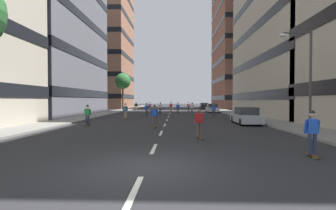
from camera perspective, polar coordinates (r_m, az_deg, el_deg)
name	(u,v)px	position (r m, az deg, el deg)	size (l,w,h in m)	color
ground_plane	(170,113)	(39.32, 0.52, -1.94)	(190.19, 190.19, 0.00)	#28282B
sidewalk_left	(116,111)	(44.65, -12.38, -1.50)	(3.22, 87.17, 0.14)	gray
sidewalk_right	(227,112)	(44.20, 13.82, -1.54)	(3.22, 87.17, 0.14)	gray
lane_markings	(170,113)	(40.62, 0.57, -1.84)	(0.16, 72.20, 0.01)	silver
building_left_mid	(37,43)	(39.99, -28.85, 12.92)	(14.74, 19.71, 20.59)	slate
building_left_far	(101,40)	(67.67, -15.79, 14.71)	(14.74, 16.21, 35.84)	#9E6B51
building_right_far	(246,38)	(67.15, 18.08, 14.94)	(14.74, 20.04, 36.14)	brown
parked_car_near	(204,106)	(54.04, 8.63, -0.35)	(1.82, 4.40, 1.52)	black
parked_car_mid	(212,108)	(42.23, 10.50, -0.79)	(1.82, 4.40, 1.52)	silver
parked_car_far	(246,116)	(22.52, 18.14, -2.59)	(1.82, 4.40, 1.52)	#B2B7BF
street_tree_mid	(123,81)	(50.38, -10.77, 5.57)	(3.24, 3.24, 7.55)	#4C3823
streetlamp_right	(305,70)	(18.05, 29.90, 7.31)	(2.13, 0.30, 6.50)	#3F3F44
skater_0	(125,110)	(28.02, -10.17, -1.16)	(0.54, 0.91, 1.78)	brown
skater_1	(150,106)	(43.28, -4.35, -0.31)	(0.57, 0.92, 1.78)	brown
skater_2	(178,107)	(37.48, 2.37, -0.59)	(0.57, 0.92, 1.78)	brown
skater_3	(312,131)	(10.64, 31.22, -5.36)	(0.56, 0.92, 1.78)	brown
skater_4	(199,121)	(13.41, 7.54, -3.74)	(0.57, 0.92, 1.78)	brown
skater_5	(87,114)	(21.16, -18.70, -2.06)	(0.55, 0.91, 1.78)	brown
skater_6	(189,106)	(45.63, 4.94, -0.23)	(0.55, 0.92, 1.78)	brown
skater_7	(136,106)	(49.55, -7.59, -0.16)	(0.53, 0.90, 1.78)	brown
skater_8	(214,109)	(30.52, 10.86, -1.03)	(0.56, 0.92, 1.78)	brown
skater_9	(155,115)	(18.78, -3.24, -2.40)	(0.55, 0.91, 1.78)	brown
skater_10	(171,106)	(43.99, 0.72, -0.32)	(0.55, 0.92, 1.78)	brown
skater_11	(160,108)	(36.96, -1.83, -0.62)	(0.54, 0.91, 1.78)	brown
skater_12	(192,108)	(36.12, 5.80, -0.67)	(0.56, 0.92, 1.78)	brown
skater_13	(147,109)	(31.80, -5.14, -0.92)	(0.55, 0.92, 1.78)	brown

